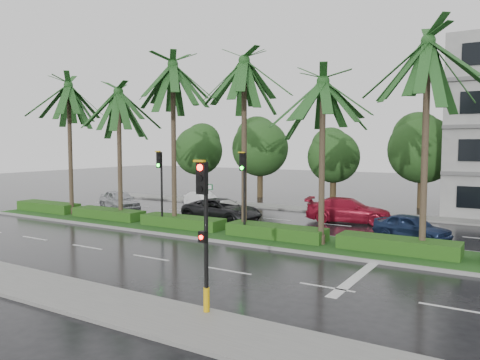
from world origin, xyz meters
The scene contains 17 objects.
ground centered at (0.00, 0.00, 0.00)m, with size 120.00×120.00×0.00m, color black.
near_sidewalk centered at (0.00, -10.20, 0.06)m, with size 40.00×2.40×0.12m, color slate.
far_sidewalk centered at (0.00, 12.00, 0.06)m, with size 40.00×2.00×0.12m, color slate.
median centered at (0.00, 1.00, 0.08)m, with size 36.00×4.00×0.15m.
hedge centered at (0.00, 1.00, 0.45)m, with size 35.20×1.40×0.60m.
lane_markings centered at (3.04, -0.43, 0.01)m, with size 34.00×13.06×0.01m.
palm_row centered at (-1.25, 1.02, 8.09)m, with size 26.30×4.20×10.03m.
signal_near centered at (6.00, -9.39, 2.50)m, with size 0.34×0.45×4.36m.
signal_median_left centered at (-4.00, 0.30, 3.00)m, with size 0.34×0.42×4.36m.
signal_median_right centered at (1.50, 0.30, 3.00)m, with size 0.34×0.42×4.36m.
street_sign centered at (-1.00, 0.48, 2.12)m, with size 0.95×0.09×2.60m.
bg_trees centered at (0.57, 17.59, 4.61)m, with size 32.98×5.16×7.45m.
car_silver centered at (-11.50, 4.39, 0.77)m, with size 4.54×1.83×1.55m, color #A9ABB0.
car_white centered at (-7.00, 8.62, 0.63)m, with size 3.84×1.34×1.27m, color white.
car_darkgrey centered at (-2.50, 4.36, 0.73)m, with size 5.27×2.43×1.46m, color black.
car_red centered at (4.37, 8.30, 0.76)m, with size 5.26×2.14×1.53m, color maroon.
car_blue centered at (8.87, 4.72, 0.67)m, with size 3.91×1.57×1.33m, color navy.
Camera 1 is at (13.60, -19.96, 4.93)m, focal length 35.00 mm.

